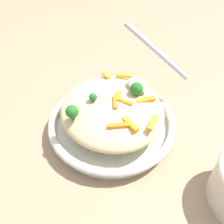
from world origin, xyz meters
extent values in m
plane|color=#9E7F60|center=(0.00, 0.00, 0.00)|extent=(2.40, 2.40, 0.00)
cylinder|color=silver|center=(0.00, 0.00, 0.01)|extent=(0.26, 0.26, 0.02)
torus|color=silver|center=(0.00, 0.00, 0.03)|extent=(0.29, 0.29, 0.02)
torus|color=black|center=(0.00, 0.00, 0.03)|extent=(0.28, 0.28, 0.00)
ellipsoid|color=#DBC689|center=(0.00, 0.00, 0.06)|extent=(0.23, 0.22, 0.06)
cube|color=orange|center=(0.02, 0.02, 0.09)|extent=(0.03, 0.03, 0.01)
cube|color=orange|center=(-0.09, 0.03, 0.09)|extent=(0.03, 0.01, 0.01)
cube|color=orange|center=(0.01, 0.00, 0.10)|extent=(0.04, 0.02, 0.01)
cube|color=orange|center=(0.08, 0.00, 0.09)|extent=(0.04, 0.02, 0.01)
cube|color=orange|center=(0.07, -0.02, 0.09)|extent=(0.02, 0.04, 0.01)
cube|color=orange|center=(-0.06, 0.07, 0.09)|extent=(0.03, 0.04, 0.01)
cube|color=orange|center=(0.00, 0.02, 0.10)|extent=(0.03, 0.02, 0.01)
cube|color=orange|center=(0.09, 0.04, 0.09)|extent=(0.03, 0.04, 0.01)
cube|color=orange|center=(0.03, 0.06, 0.09)|extent=(0.02, 0.04, 0.01)
cylinder|color=#205B1C|center=(0.01, 0.05, 0.09)|extent=(0.01, 0.01, 0.01)
sphere|color=#236B23|center=(0.01, 0.05, 0.11)|extent=(0.03, 0.03, 0.03)
cylinder|color=#205B1C|center=(0.01, -0.09, 0.09)|extent=(0.01, 0.01, 0.01)
sphere|color=#236B23|center=(0.01, -0.09, 0.10)|extent=(0.03, 0.03, 0.03)
cylinder|color=#205B1C|center=(-0.01, -0.04, 0.09)|extent=(0.01, 0.01, 0.01)
sphere|color=#236B23|center=(-0.01, -0.04, 0.10)|extent=(0.02, 0.02, 0.02)
ellipsoid|color=#B7B7BC|center=(-0.01, 0.07, 0.10)|extent=(0.06, 0.04, 0.02)
cylinder|color=#B7B7BC|center=(-0.05, 0.14, 0.14)|extent=(0.15, 0.10, 0.10)
camera|label=1|loc=(0.32, -0.17, 0.41)|focal=37.34mm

